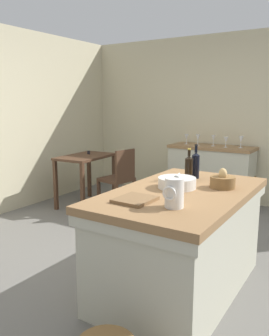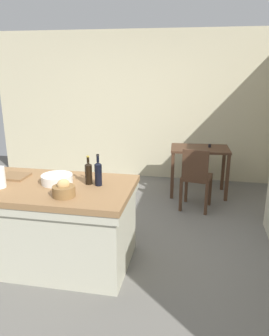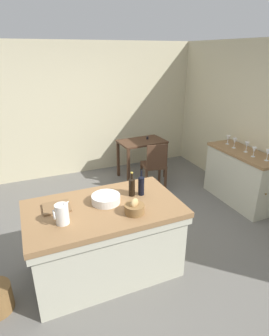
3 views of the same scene
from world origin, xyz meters
name	(u,v)px [view 1 (image 1 of 3)]	position (x,y,z in m)	size (l,w,h in m)	color
ground_plane	(152,261)	(0.00, 0.00, 0.00)	(6.76, 6.76, 0.00)	#66635E
wall_right	(235,119)	(2.60, 0.00, 1.30)	(0.12, 5.20, 2.60)	beige
island_table	(181,237)	(-0.33, -0.46, 0.47)	(1.67, 0.98, 0.87)	olive
side_cabinet	(211,175)	(2.26, 0.23, 0.45)	(0.52, 1.30, 0.91)	olive
writing_desk	(86,164)	(1.15, 1.82, 0.64)	(0.93, 0.61, 0.82)	#472D1E
wooden_chair	(119,178)	(1.11, 1.17, 0.51)	(0.46, 0.46, 0.92)	#472D1E
pitcher	(174,192)	(-0.79, -0.61, 0.97)	(0.17, 0.13, 0.25)	silver
wash_bowl	(177,183)	(-0.28, -0.39, 0.91)	(0.32, 0.32, 0.09)	silver
bread_basket	(223,181)	(-0.08, -0.71, 0.92)	(0.21, 0.21, 0.17)	brown
cutting_board	(135,200)	(-0.80, -0.30, 0.88)	(0.28, 0.25, 0.02)	brown
wine_bottle_dark	(196,165)	(0.15, -0.37, 0.99)	(0.07, 0.07, 0.32)	black
wine_bottle_amber	(189,167)	(0.04, -0.35, 0.98)	(0.07, 0.07, 0.29)	black
wine_glass_far_left	(241,140)	(2.27, -0.20, 1.02)	(0.07, 0.07, 0.17)	white
wine_glass_left	(226,140)	(2.21, 0.01, 1.01)	(0.07, 0.07, 0.15)	white
wine_glass_middle	(213,138)	(2.27, 0.22, 1.02)	(0.07, 0.07, 0.17)	white
wine_glass_right	(198,138)	(2.23, 0.46, 1.02)	(0.07, 0.07, 0.17)	white
wine_glass_far_right	(187,137)	(2.27, 0.66, 1.01)	(0.07, 0.07, 0.16)	white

